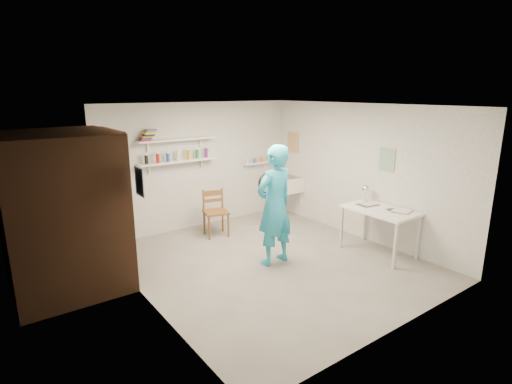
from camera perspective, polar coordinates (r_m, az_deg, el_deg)
floor at (r=6.35m, az=2.16°, el=-10.03°), size 4.00×4.50×0.02m
ceiling at (r=5.79m, az=2.39°, el=12.34°), size 4.00×4.50×0.02m
wall_back at (r=7.81m, az=-8.09°, el=3.79°), size 4.00×0.02×2.40m
wall_front at (r=4.49m, az=20.56°, el=-4.94°), size 4.00×0.02×2.40m
wall_left at (r=5.00m, az=-16.11°, el=-2.61°), size 0.02×4.50×2.40m
wall_right at (r=7.35m, az=14.67°, el=2.80°), size 0.02×4.50×2.40m
doorway_recess at (r=6.03m, az=-19.29°, el=-1.99°), size 0.02×0.90×2.00m
corridor_box at (r=5.86m, az=-25.95°, el=-2.59°), size 1.40×1.50×2.10m
door_lintel at (r=5.84m, az=-19.96°, el=7.98°), size 0.06×1.05×0.10m
door_jamb_near at (r=5.57m, az=-17.56°, el=-3.15°), size 0.06×0.10×2.00m
door_jamb_far at (r=6.50m, az=-20.44°, el=-0.94°), size 0.06×0.10×2.00m
shelf_lower at (r=7.45m, az=-11.05°, el=4.33°), size 1.50×0.22×0.03m
shelf_upper at (r=7.40m, az=-11.20°, el=7.39°), size 1.50×0.22×0.03m
ledge_shelf at (r=8.46m, az=0.31°, el=4.19°), size 0.70×0.14×0.03m
poster_left at (r=4.97m, az=-16.35°, el=1.43°), size 0.01×0.28×0.36m
poster_right_a at (r=8.51m, az=5.29°, el=7.12°), size 0.01×0.34×0.42m
poster_right_b at (r=6.95m, az=18.21°, el=4.43°), size 0.01×0.30×0.38m
belfast_sink at (r=8.43m, az=4.39°, el=1.20°), size 0.48×0.60×0.30m
man at (r=6.03m, az=2.68°, el=-1.92°), size 0.71×0.50×1.85m
wall_clock at (r=6.13m, az=1.57°, el=1.34°), size 0.33×0.06×0.33m
wooden_chair at (r=7.33m, az=-5.75°, el=-2.88°), size 0.50×0.49×0.90m
work_table at (r=6.84m, az=17.10°, el=-5.38°), size 0.68×1.13×0.76m
desk_lamp at (r=7.08m, az=15.45°, el=0.46°), size 0.14×0.14×0.14m
spray_cans at (r=7.44m, az=-11.09°, el=5.09°), size 1.26×0.06×0.17m
book_stack at (r=7.17m, az=-15.18°, el=7.86°), size 0.30×0.14×0.20m
ledge_pots at (r=8.45m, az=0.31°, el=4.59°), size 0.48×0.07×0.09m
papers at (r=6.72m, az=17.34°, el=-2.26°), size 0.30×0.22×0.02m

